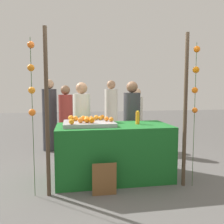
{
  "coord_description": "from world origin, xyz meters",
  "views": [
    {
      "loc": [
        -0.68,
        -3.77,
        1.48
      ],
      "look_at": [
        0.0,
        0.15,
        1.1
      ],
      "focal_mm": 37.72,
      "sensor_mm": 36.0,
      "label": 1
    }
  ],
  "objects_px": {
    "vendor_left": "(82,128)",
    "orange_0": "(96,118)",
    "juice_bottle": "(138,118)",
    "vendor_right": "(132,126)",
    "orange_1": "(106,119)",
    "chalkboard_sign": "(104,180)",
    "stall_counter": "(114,152)"
  },
  "relations": [
    {
      "from": "chalkboard_sign",
      "to": "vendor_left",
      "type": "bearing_deg",
      "value": 100.3
    },
    {
      "from": "orange_0",
      "to": "chalkboard_sign",
      "type": "relative_size",
      "value": 0.18
    },
    {
      "from": "orange_1",
      "to": "juice_bottle",
      "type": "distance_m",
      "value": 0.53
    },
    {
      "from": "vendor_right",
      "to": "orange_0",
      "type": "bearing_deg",
      "value": -147.65
    },
    {
      "from": "orange_0",
      "to": "juice_bottle",
      "type": "xyz_separation_m",
      "value": [
        0.68,
        -0.2,
        0.01
      ]
    },
    {
      "from": "stall_counter",
      "to": "vendor_right",
      "type": "relative_size",
      "value": 1.13
    },
    {
      "from": "orange_1",
      "to": "vendor_left",
      "type": "bearing_deg",
      "value": 118.98
    },
    {
      "from": "vendor_left",
      "to": "vendor_right",
      "type": "relative_size",
      "value": 0.99
    },
    {
      "from": "orange_0",
      "to": "chalkboard_sign",
      "type": "xyz_separation_m",
      "value": [
        0.02,
        -0.84,
        -0.78
      ]
    },
    {
      "from": "orange_0",
      "to": "vendor_left",
      "type": "relative_size",
      "value": 0.05
    },
    {
      "from": "stall_counter",
      "to": "chalkboard_sign",
      "type": "height_order",
      "value": "stall_counter"
    },
    {
      "from": "juice_bottle",
      "to": "vendor_left",
      "type": "relative_size",
      "value": 0.14
    },
    {
      "from": "orange_1",
      "to": "vendor_left",
      "type": "relative_size",
      "value": 0.05
    },
    {
      "from": "vendor_left",
      "to": "orange_0",
      "type": "bearing_deg",
      "value": -65.57
    },
    {
      "from": "orange_0",
      "to": "vendor_left",
      "type": "bearing_deg",
      "value": 114.43
    },
    {
      "from": "stall_counter",
      "to": "orange_0",
      "type": "relative_size",
      "value": 22.37
    },
    {
      "from": "juice_bottle",
      "to": "stall_counter",
      "type": "bearing_deg",
      "value": -175.77
    },
    {
      "from": "juice_bottle",
      "to": "vendor_left",
      "type": "height_order",
      "value": "vendor_left"
    },
    {
      "from": "juice_bottle",
      "to": "vendor_right",
      "type": "xyz_separation_m",
      "value": [
        0.08,
        0.68,
        -0.24
      ]
    },
    {
      "from": "orange_0",
      "to": "juice_bottle",
      "type": "height_order",
      "value": "juice_bottle"
    },
    {
      "from": "stall_counter",
      "to": "vendor_left",
      "type": "relative_size",
      "value": 1.15
    },
    {
      "from": "stall_counter",
      "to": "vendor_left",
      "type": "xyz_separation_m",
      "value": [
        -0.48,
        0.72,
        0.3
      ]
    },
    {
      "from": "chalkboard_sign",
      "to": "orange_0",
      "type": "bearing_deg",
      "value": 91.3
    },
    {
      "from": "chalkboard_sign",
      "to": "stall_counter",
      "type": "bearing_deg",
      "value": 68.49
    },
    {
      "from": "stall_counter",
      "to": "orange_0",
      "type": "xyz_separation_m",
      "value": [
        -0.26,
        0.23,
        0.55
      ]
    },
    {
      "from": "orange_1",
      "to": "chalkboard_sign",
      "type": "relative_size",
      "value": 0.16
    },
    {
      "from": "stall_counter",
      "to": "orange_1",
      "type": "height_order",
      "value": "orange_1"
    },
    {
      "from": "stall_counter",
      "to": "chalkboard_sign",
      "type": "xyz_separation_m",
      "value": [
        -0.24,
        -0.61,
        -0.23
      ]
    },
    {
      "from": "juice_bottle",
      "to": "chalkboard_sign",
      "type": "xyz_separation_m",
      "value": [
        -0.66,
        -0.64,
        -0.78
      ]
    },
    {
      "from": "vendor_left",
      "to": "juice_bottle",
      "type": "bearing_deg",
      "value": -37.36
    },
    {
      "from": "orange_1",
      "to": "vendor_left",
      "type": "height_order",
      "value": "vendor_left"
    },
    {
      "from": "orange_1",
      "to": "chalkboard_sign",
      "type": "height_order",
      "value": "orange_1"
    }
  ]
}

